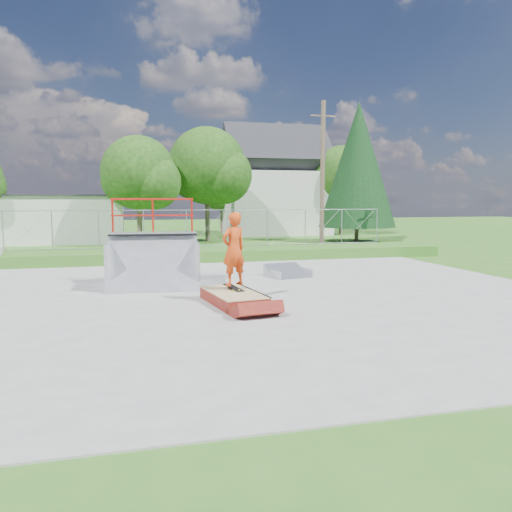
{
  "coord_description": "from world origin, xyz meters",
  "views": [
    {
      "loc": [
        -2.74,
        -13.33,
        2.72
      ],
      "look_at": [
        0.92,
        0.81,
        1.1
      ],
      "focal_mm": 35.0,
      "sensor_mm": 36.0,
      "label": 1
    }
  ],
  "objects_px": {
    "grind_box": "(233,298)",
    "quarter_pipe": "(153,243)",
    "skater": "(234,252)",
    "flat_bank_ramp": "(288,272)"
  },
  "relations": [
    {
      "from": "quarter_pipe",
      "to": "skater",
      "type": "distance_m",
      "value": 3.51
    },
    {
      "from": "quarter_pipe",
      "to": "flat_bank_ramp",
      "type": "xyz_separation_m",
      "value": [
        4.76,
        0.96,
        -1.2
      ]
    },
    {
      "from": "flat_bank_ramp",
      "to": "skater",
      "type": "xyz_separation_m",
      "value": [
        -2.8,
        -3.87,
        1.17
      ]
    },
    {
      "from": "grind_box",
      "to": "skater",
      "type": "height_order",
      "value": "skater"
    },
    {
      "from": "quarter_pipe",
      "to": "flat_bank_ramp",
      "type": "height_order",
      "value": "quarter_pipe"
    },
    {
      "from": "grind_box",
      "to": "quarter_pipe",
      "type": "bearing_deg",
      "value": 112.23
    },
    {
      "from": "skater",
      "to": "grind_box",
      "type": "bearing_deg",
      "value": 50.15
    },
    {
      "from": "grind_box",
      "to": "flat_bank_ramp",
      "type": "xyz_separation_m",
      "value": [
        2.88,
        4.16,
        0.03
      ]
    },
    {
      "from": "flat_bank_ramp",
      "to": "skater",
      "type": "distance_m",
      "value": 4.92
    },
    {
      "from": "grind_box",
      "to": "flat_bank_ramp",
      "type": "height_order",
      "value": "flat_bank_ramp"
    }
  ]
}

